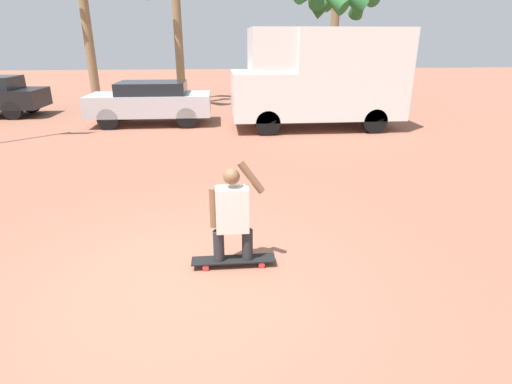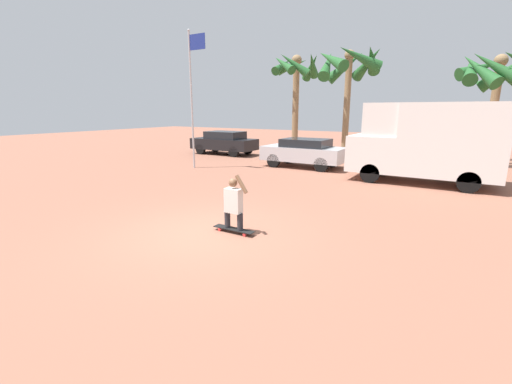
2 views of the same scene
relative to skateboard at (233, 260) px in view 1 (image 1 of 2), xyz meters
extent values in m
plane|color=#935B47|center=(-0.61, -0.40, -0.08)|extent=(80.00, 80.00, 0.00)
cube|color=black|center=(0.00, 0.00, 0.01)|extent=(1.08, 0.22, 0.02)
cylinder|color=red|center=(-0.36, -0.09, -0.04)|extent=(0.08, 0.03, 0.08)
cylinder|color=red|center=(-0.36, 0.09, -0.04)|extent=(0.08, 0.03, 0.08)
cylinder|color=red|center=(0.36, -0.09, -0.04)|extent=(0.08, 0.03, 0.08)
cylinder|color=red|center=(0.36, 0.09, -0.04)|extent=(0.08, 0.03, 0.08)
cylinder|color=#28282D|center=(-0.18, 0.00, 0.22)|extent=(0.14, 0.14, 0.41)
cylinder|color=#28282D|center=(0.18, 0.00, 0.22)|extent=(0.14, 0.14, 0.41)
cube|color=silver|center=(0.00, 0.00, 0.71)|extent=(0.41, 0.22, 0.58)
sphere|color=brown|center=(0.00, 0.00, 1.14)|extent=(0.20, 0.20, 0.20)
cylinder|color=brown|center=(-0.23, 0.00, 0.74)|extent=(0.09, 0.09, 0.51)
cylinder|color=brown|center=(0.23, 0.00, 1.13)|extent=(0.34, 0.09, 0.43)
cylinder|color=black|center=(1.37, 7.65, 0.30)|extent=(0.77, 0.28, 0.77)
cylinder|color=black|center=(1.37, 9.65, 0.30)|extent=(0.77, 0.28, 0.77)
cylinder|color=black|center=(4.77, 7.65, 0.30)|extent=(0.77, 0.28, 0.77)
cylinder|color=black|center=(4.77, 9.65, 0.30)|extent=(0.77, 0.28, 0.77)
cube|color=white|center=(1.29, 8.65, 1.03)|extent=(1.92, 2.28, 1.45)
cube|color=black|center=(0.91, 8.65, 1.32)|extent=(0.04, 1.94, 0.73)
cube|color=white|center=(4.03, 8.65, 1.68)|extent=(3.56, 2.28, 2.75)
cube|color=white|center=(1.58, 8.65, 2.40)|extent=(1.34, 2.10, 1.30)
cylinder|color=black|center=(-3.75, 8.96, 0.26)|extent=(0.69, 0.22, 0.69)
cylinder|color=black|center=(-3.75, 10.62, 0.26)|extent=(0.69, 0.22, 0.69)
cylinder|color=black|center=(-1.20, 8.96, 0.26)|extent=(0.69, 0.22, 0.69)
cylinder|color=black|center=(-1.20, 10.62, 0.26)|extent=(0.69, 0.22, 0.69)
cube|color=#BCBCC1|center=(-2.48, 9.79, 0.61)|extent=(4.12, 1.88, 0.70)
cube|color=black|center=(-2.37, 9.79, 1.16)|extent=(2.27, 1.65, 0.40)
cylinder|color=black|center=(-7.73, 11.13, 0.26)|extent=(0.68, 0.22, 0.68)
cylinder|color=black|center=(-7.73, 12.71, 0.26)|extent=(0.68, 0.22, 0.68)
cylinder|color=#8E704C|center=(5.55, 15.74, 2.56)|extent=(0.40, 0.40, 5.29)
cylinder|color=#8E704C|center=(-1.77, 14.35, 2.89)|extent=(0.37, 0.37, 5.93)
cylinder|color=#8E704C|center=(-6.37, 17.08, 3.06)|extent=(0.45, 0.45, 6.29)
camera|label=1|loc=(-0.13, -4.53, 2.65)|focal=28.00mm
camera|label=2|loc=(4.47, -6.34, 2.78)|focal=24.00mm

